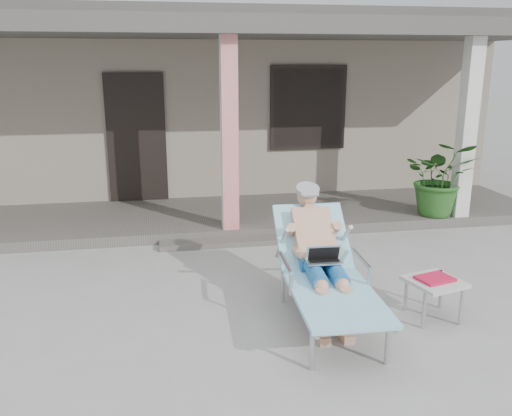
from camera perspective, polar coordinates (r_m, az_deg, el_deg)
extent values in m
plane|color=#9E9E99|center=(5.74, 0.21, -9.83)|extent=(60.00, 60.00, 0.00)
cube|color=gray|center=(11.68, -5.65, 10.64)|extent=(10.00, 5.00, 3.00)
cube|color=#474442|center=(11.67, -5.88, 18.74)|extent=(10.40, 5.40, 0.30)
cube|color=black|center=(9.17, -12.46, 7.20)|extent=(0.95, 0.06, 2.10)
cube|color=black|center=(9.46, 5.50, 10.47)|extent=(1.20, 0.06, 1.30)
cube|color=black|center=(9.46, 5.51, 10.46)|extent=(1.32, 0.05, 1.42)
cube|color=#605B56|center=(8.50, -3.45, -0.86)|extent=(10.00, 2.00, 0.15)
cube|color=red|center=(7.39, -2.82, 7.64)|extent=(0.22, 0.22, 2.61)
cube|color=silver|center=(8.57, 21.30, 7.69)|extent=(0.22, 0.22, 2.61)
cube|color=#474442|center=(8.17, -3.78, 18.38)|extent=(10.00, 2.30, 0.24)
cube|color=#605B56|center=(7.42, -2.38, -3.57)|extent=(2.00, 0.30, 0.07)
cylinder|color=#B7B7BC|center=(4.53, 5.93, -14.56)|extent=(0.04, 0.04, 0.38)
cylinder|color=#B7B7BC|center=(4.71, 13.69, -13.72)|extent=(0.04, 0.04, 0.38)
cylinder|color=#B7B7BC|center=(5.65, 2.86, -8.16)|extent=(0.04, 0.04, 0.38)
cylinder|color=#B7B7BC|center=(5.80, 9.10, -7.73)|extent=(0.04, 0.04, 0.38)
cube|color=#B7B7BC|center=(4.92, 8.35, -9.46)|extent=(0.69, 1.27, 0.03)
cube|color=#99CFED|center=(4.91, 8.36, -9.20)|extent=(0.79, 1.31, 0.04)
cube|color=#B7B7BC|center=(5.64, 5.93, -3.45)|extent=(0.66, 0.62, 0.50)
cube|color=#99CFED|center=(5.63, 5.94, -3.12)|extent=(0.76, 0.69, 0.57)
cylinder|color=#98989A|center=(5.78, 5.39, 2.02)|extent=(0.26, 0.26, 0.13)
cube|color=silver|center=(5.23, 7.11, -5.49)|extent=(0.35, 0.25, 0.24)
cube|color=beige|center=(5.53, 18.29, -7.38)|extent=(0.58, 0.58, 0.04)
cylinder|color=#B7B7BC|center=(5.37, 17.26, -10.29)|extent=(0.03, 0.03, 0.36)
cylinder|color=#B7B7BC|center=(5.55, 20.78, -9.78)|extent=(0.03, 0.03, 0.36)
cylinder|color=#B7B7BC|center=(5.68, 15.52, -8.73)|extent=(0.03, 0.03, 0.36)
cylinder|color=#B7B7BC|center=(5.84, 18.90, -8.30)|extent=(0.03, 0.03, 0.36)
cube|color=red|center=(5.52, 18.32, -7.07)|extent=(0.38, 0.32, 0.03)
cube|color=black|center=(5.62, 17.73, -6.66)|extent=(0.32, 0.10, 0.03)
imported|color=#26591E|center=(8.62, 18.85, 3.02)|extent=(1.32, 1.25, 1.15)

